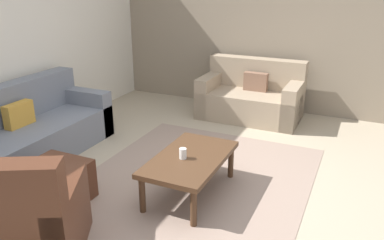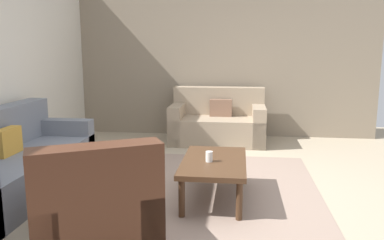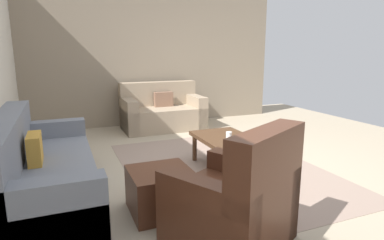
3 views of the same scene
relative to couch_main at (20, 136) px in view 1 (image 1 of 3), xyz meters
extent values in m
plane|color=tan|center=(0.19, -2.12, -0.30)|extent=(8.00, 8.00, 0.00)
cube|color=gray|center=(3.19, -2.12, 1.10)|extent=(0.12, 5.20, 2.80)
cube|color=gray|center=(0.19, -2.12, -0.29)|extent=(3.12, 2.33, 0.01)
cube|color=slate|center=(0.00, -0.10, -0.09)|extent=(2.24, 0.86, 0.42)
cube|color=slate|center=(0.00, 0.21, 0.14)|extent=(2.24, 0.24, 0.88)
cube|color=slate|center=(1.02, -0.10, 0.01)|extent=(0.20, 0.86, 0.62)
cube|color=gold|center=(0.03, -0.01, 0.26)|extent=(0.36, 0.12, 0.28)
cube|color=gray|center=(2.56, -2.06, -0.09)|extent=(0.88, 1.51, 0.42)
cube|color=gray|center=(2.87, -2.06, 0.14)|extent=(0.24, 1.51, 0.88)
cube|color=gray|center=(2.56, -1.40, 0.01)|extent=(0.88, 0.20, 0.62)
cube|color=gray|center=(2.56, -2.72, 0.01)|extent=(0.88, 0.20, 0.62)
cube|color=brown|center=(2.65, -2.11, 0.26)|extent=(0.12, 0.36, 0.28)
cube|color=#4C2819|center=(-1.24, -1.42, -0.08)|extent=(1.08, 1.08, 0.44)
cube|color=#4C2819|center=(-1.50, -1.56, 0.18)|extent=(0.55, 0.80, 0.95)
cube|color=#4C2819|center=(-1.09, -1.70, 0.00)|extent=(0.78, 0.52, 0.60)
cube|color=#4C2819|center=(-0.57, -1.07, -0.10)|extent=(0.56, 0.56, 0.40)
cylinder|color=#472D1C|center=(-0.36, -2.43, -0.12)|extent=(0.06, 0.06, 0.36)
cylinder|color=#472D1C|center=(0.62, -2.43, -0.12)|extent=(0.06, 0.06, 0.36)
cylinder|color=#472D1C|center=(-0.36, -1.91, -0.12)|extent=(0.06, 0.06, 0.36)
cylinder|color=#472D1C|center=(0.62, -1.91, -0.12)|extent=(0.06, 0.06, 0.36)
cube|color=#472D1C|center=(0.13, -2.17, 0.09)|extent=(1.10, 0.64, 0.05)
cylinder|color=white|center=(0.06, -2.12, 0.16)|extent=(0.07, 0.07, 0.10)
camera|label=1|loc=(-2.98, -3.61, 1.76)|focal=36.13mm
camera|label=2|loc=(-3.69, -2.41, 1.22)|focal=36.58mm
camera|label=3|loc=(-3.26, -0.28, 1.17)|focal=30.15mm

